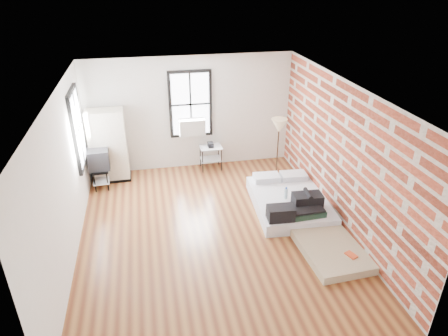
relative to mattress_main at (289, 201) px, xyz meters
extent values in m
plane|color=#562916|center=(-1.74, -0.54, -0.18)|extent=(6.00, 6.00, 0.00)
cube|color=silver|center=(-1.74, 2.46, 1.22)|extent=(5.00, 0.01, 2.80)
cube|color=silver|center=(-1.74, -3.54, 1.22)|extent=(5.00, 0.01, 2.80)
cube|color=silver|center=(-4.24, -0.54, 1.22)|extent=(0.01, 6.00, 2.80)
cube|color=#9A3A24|center=(0.76, -0.54, 1.22)|extent=(0.02, 6.00, 2.80)
cube|color=white|center=(-1.74, -0.54, 2.62)|extent=(5.00, 6.00, 0.01)
cube|color=white|center=(-1.74, 2.41, 1.47)|extent=(0.90, 0.02, 1.50)
cube|color=black|center=(-2.23, 2.43, 1.47)|extent=(0.07, 0.08, 1.64)
cube|color=black|center=(-1.26, 2.43, 1.47)|extent=(0.07, 0.08, 1.64)
cube|color=black|center=(-1.74, 2.43, 2.26)|extent=(0.90, 0.08, 0.07)
cube|color=black|center=(-1.74, 2.43, 0.69)|extent=(0.90, 0.08, 0.07)
cube|color=black|center=(-1.74, 2.40, 1.47)|extent=(0.04, 0.02, 1.50)
cube|color=black|center=(-1.74, 2.40, 1.47)|extent=(0.90, 0.02, 0.04)
cube|color=silver|center=(-1.74, 2.29, 0.94)|extent=(0.62, 0.30, 0.40)
cube|color=white|center=(-4.19, 1.26, 1.47)|extent=(0.02, 0.90, 1.50)
cube|color=black|center=(-4.21, 0.77, 1.47)|extent=(0.08, 0.07, 1.64)
cube|color=black|center=(-4.21, 1.74, 1.47)|extent=(0.08, 0.07, 1.64)
cube|color=black|center=(-4.21, 1.26, 2.26)|extent=(0.08, 0.90, 0.07)
cube|color=black|center=(-4.21, 1.26, 0.69)|extent=(0.08, 0.90, 0.07)
cube|color=black|center=(-4.18, 1.26, 1.47)|extent=(0.02, 0.04, 1.50)
cube|color=black|center=(-4.18, 1.26, 1.47)|extent=(0.02, 0.90, 0.04)
cube|color=white|center=(0.01, 0.02, -0.04)|extent=(1.60, 2.09, 0.26)
cube|color=white|center=(-0.26, 0.83, 0.15)|extent=(0.60, 0.40, 0.13)
cube|color=white|center=(0.37, 0.79, 0.15)|extent=(0.60, 0.40, 0.13)
cube|color=black|center=(0.19, -0.46, 0.25)|extent=(0.60, 0.37, 0.32)
cylinder|color=black|center=(0.19, -0.46, 0.42)|extent=(0.11, 0.37, 0.08)
cube|color=black|center=(-0.46, -0.74, 0.22)|extent=(0.52, 0.35, 0.27)
cylinder|color=#A4C1D2|center=(-0.10, -0.02, 0.20)|extent=(0.07, 0.07, 0.23)
cylinder|color=#183EAE|center=(-0.10, -0.02, 0.33)|extent=(0.04, 0.04, 0.03)
cube|color=tan|center=(0.21, -1.34, -0.10)|extent=(1.11, 1.98, 0.15)
cube|color=black|center=(0.07, -0.64, 0.09)|extent=(0.74, 0.54, 0.22)
cube|color=black|center=(0.07, -0.64, 0.22)|extent=(0.69, 0.50, 0.04)
cube|color=#C6441F|center=(0.44, -1.89, -0.01)|extent=(0.20, 0.24, 0.03)
cube|color=black|center=(-3.74, 2.11, -0.15)|extent=(0.88, 0.51, 0.06)
cube|color=beige|center=(-3.74, 2.11, 0.72)|extent=(0.84, 0.47, 1.67)
cylinder|color=black|center=(-1.55, 1.99, 0.12)|extent=(0.02, 0.02, 0.59)
cylinder|color=black|center=(-1.07, 2.00, 0.12)|extent=(0.02, 0.02, 0.59)
cylinder|color=black|center=(-1.55, 2.36, 0.12)|extent=(0.02, 0.02, 0.59)
cylinder|color=black|center=(-1.08, 2.37, 0.12)|extent=(0.02, 0.02, 0.59)
cube|color=silver|center=(-1.31, 2.18, 0.42)|extent=(0.54, 0.44, 0.02)
cube|color=silver|center=(-1.31, 2.18, 0.09)|extent=(0.52, 0.42, 0.02)
cube|color=black|center=(-1.31, 2.18, 0.48)|extent=(0.13, 0.20, 0.11)
cylinder|color=black|center=(0.04, 1.04, -0.16)|extent=(0.23, 0.23, 0.03)
cylinder|color=black|center=(0.04, 1.04, 0.55)|extent=(0.03, 0.03, 1.41)
cone|color=tan|center=(0.04, 1.04, 1.30)|extent=(0.35, 0.35, 0.31)
cylinder|color=black|center=(-4.09, 1.52, 0.06)|extent=(0.03, 0.03, 0.47)
cylinder|color=black|center=(-3.81, 1.53, 0.06)|extent=(0.03, 0.03, 0.47)
cylinder|color=black|center=(-4.12, 2.08, 0.06)|extent=(0.03, 0.03, 0.47)
cylinder|color=black|center=(-3.84, 2.09, 0.06)|extent=(0.03, 0.03, 0.47)
cube|color=black|center=(-3.96, 1.80, 0.29)|extent=(0.41, 0.69, 0.03)
cube|color=silver|center=(-3.96, 1.80, 0.01)|extent=(0.39, 0.67, 0.02)
cube|color=black|center=(-3.96, 1.80, 0.54)|extent=(0.49, 0.56, 0.47)
cube|color=black|center=(-3.73, 1.82, 0.54)|extent=(0.04, 0.45, 0.37)
camera|label=1|loc=(-2.80, -6.80, 4.42)|focal=32.00mm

